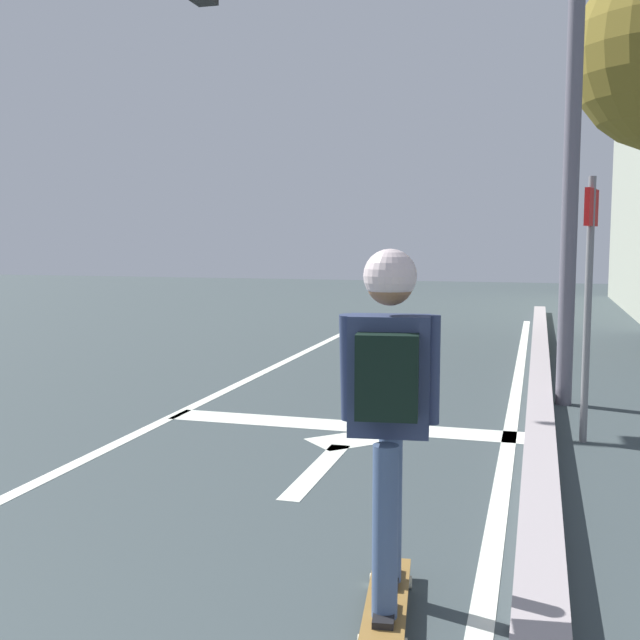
% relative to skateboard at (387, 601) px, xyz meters
% --- Properties ---
extents(lane_line_center, '(0.12, 20.00, 0.01)m').
position_rel_skateboard_xyz_m(lane_line_center, '(-2.70, 2.88, -0.07)').
color(lane_line_center, silver).
rests_on(lane_line_center, ground).
extents(lane_line_curbside, '(0.12, 20.00, 0.01)m').
position_rel_skateboard_xyz_m(lane_line_curbside, '(0.41, 2.88, -0.07)').
color(lane_line_curbside, silver).
rests_on(lane_line_curbside, ground).
extents(stop_bar, '(3.27, 0.40, 0.01)m').
position_rel_skateboard_xyz_m(stop_bar, '(-1.07, 3.36, -0.07)').
color(stop_bar, silver).
rests_on(stop_bar, ground).
extents(lane_arrow_stem, '(0.16, 1.40, 0.01)m').
position_rel_skateboard_xyz_m(lane_arrow_stem, '(-0.91, 2.02, -0.07)').
color(lane_arrow_stem, silver).
rests_on(lane_arrow_stem, ground).
extents(lane_arrow_head, '(0.71, 0.71, 0.01)m').
position_rel_skateboard_xyz_m(lane_arrow_head, '(-0.91, 2.87, -0.07)').
color(lane_arrow_head, silver).
rests_on(lane_arrow_head, ground).
extents(curb_strip, '(0.24, 24.00, 0.14)m').
position_rel_skateboard_xyz_m(curb_strip, '(0.66, 2.88, -0.00)').
color(curb_strip, '#A3989B').
rests_on(curb_strip, ground).
extents(skateboard, '(0.29, 0.89, 0.09)m').
position_rel_skateboard_xyz_m(skateboard, '(0.00, 0.00, 0.00)').
color(skateboard, olive).
rests_on(skateboard, ground).
extents(skater, '(0.44, 0.60, 1.56)m').
position_rel_skateboard_xyz_m(skater, '(0.00, -0.02, 0.99)').
color(skater, '#3D5175').
rests_on(skater, skateboard).
extents(traffic_signal_mast, '(5.32, 0.34, 5.17)m').
position_rel_skateboard_xyz_m(traffic_signal_mast, '(-0.70, 4.86, 3.82)').
color(traffic_signal_mast, '#5D5A66').
rests_on(traffic_signal_mast, ground).
extents(street_sign_post, '(0.14, 0.44, 2.19)m').
position_rel_skateboard_xyz_m(street_sign_post, '(1.01, 3.38, 1.36)').
color(street_sign_post, slate).
rests_on(street_sign_post, ground).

